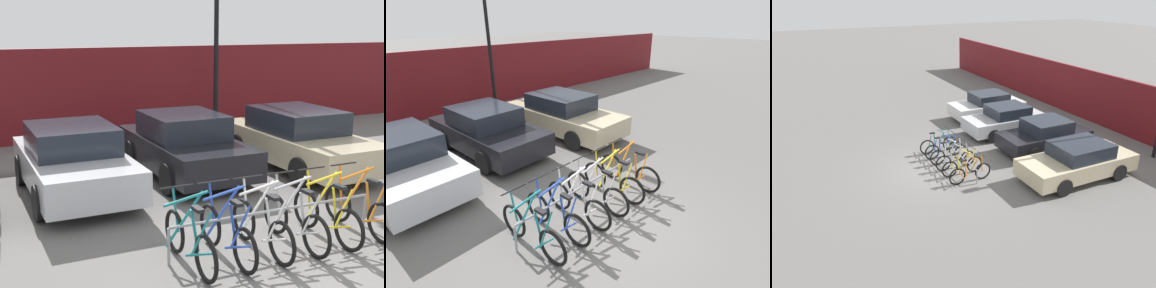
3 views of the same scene
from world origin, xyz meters
TOP-DOWN VIEW (x-y plane):
  - ground_plane at (0.00, 0.00)m, footprint 120.00×120.00m
  - hoarding_wall at (0.00, 9.50)m, footprint 36.00×0.16m
  - bike_rack at (-0.00, 0.67)m, footprint 3.58×0.04m
  - bicycle_teal at (-1.52, 0.53)m, footprint 0.68×1.71m
  - bicycle_blue at (-0.93, 0.53)m, footprint 0.68×1.71m
  - bicycle_white at (-0.34, 0.53)m, footprint 0.68×1.71m
  - bicycle_silver at (0.26, 0.53)m, footprint 0.68×1.71m
  - bicycle_yellow at (0.85, 0.53)m, footprint 0.68×1.71m
  - bicycle_orange at (1.51, 0.53)m, footprint 0.68×1.71m
  - car_silver at (-2.26, 4.41)m, footprint 1.91×4.01m
  - car_black at (0.30, 4.79)m, footprint 1.91×3.97m
  - car_beige at (2.98, 4.26)m, footprint 1.91×4.45m
  - lamp_post at (2.99, 8.50)m, footprint 0.24×0.44m

SIDE VIEW (x-z plane):
  - ground_plane at x=0.00m, z-range 0.00..0.00m
  - bicycle_teal at x=-1.52m, z-range -0.15..0.90m
  - bicycle_blue at x=-0.93m, z-range -0.15..0.90m
  - bicycle_white at x=-0.34m, z-range -0.15..0.90m
  - bicycle_silver at x=0.26m, z-range -0.15..0.90m
  - bicycle_yellow at x=0.85m, z-range -0.15..0.90m
  - bicycle_orange at x=1.51m, z-range -0.15..0.90m
  - bike_rack at x=0.00m, z-range 0.20..0.77m
  - car_black at x=0.30m, z-range -0.01..1.39m
  - car_silver at x=-2.26m, z-range -0.01..1.39m
  - car_beige at x=2.98m, z-range -0.01..1.39m
  - hoarding_wall at x=0.00m, z-range 0.00..2.66m
  - lamp_post at x=2.99m, z-range 0.36..7.33m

